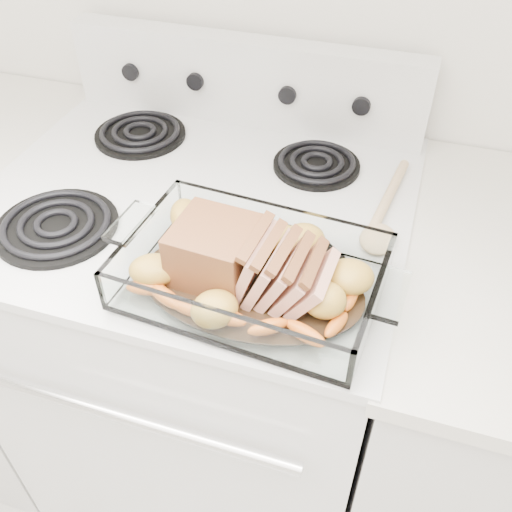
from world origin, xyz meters
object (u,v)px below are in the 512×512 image
(electric_range, at_px, (209,349))
(counter_right, at_px, (501,430))
(baking_dish, at_px, (252,279))
(pork_roast, at_px, (237,259))

(electric_range, xyz_separation_m, counter_right, (0.66, -0.00, -0.02))
(electric_range, distance_m, baking_dish, 0.55)
(electric_range, bearing_deg, baking_dish, -49.23)
(electric_range, xyz_separation_m, baking_dish, (0.17, -0.20, 0.48))
(baking_dish, relative_size, pork_roast, 1.56)
(electric_range, height_order, pork_roast, electric_range)
(electric_range, bearing_deg, counter_right, -0.10)
(pork_roast, bearing_deg, counter_right, 12.27)
(baking_dish, distance_m, pork_roast, 0.04)
(baking_dish, bearing_deg, counter_right, 26.61)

